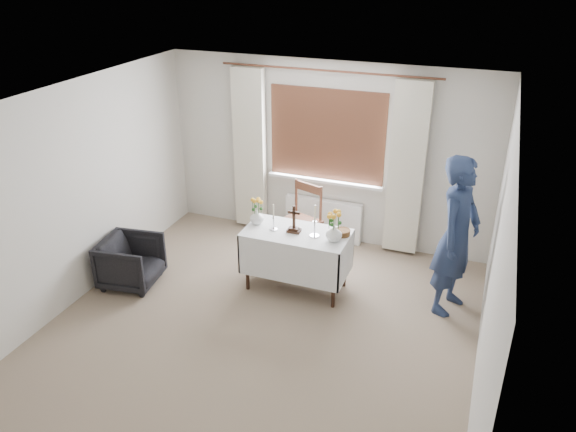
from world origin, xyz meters
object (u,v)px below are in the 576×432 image
(wooden_chair, at_px, (298,224))
(flower_vase_right, at_px, (334,233))
(altar_table, at_px, (296,260))
(wooden_cross, at_px, (294,219))
(armchair, at_px, (131,262))
(flower_vase_left, at_px, (257,217))
(person, at_px, (457,236))

(wooden_chair, height_order, flower_vase_right, wooden_chair)
(altar_table, relative_size, wooden_cross, 3.72)
(altar_table, height_order, armchair, altar_table)
(wooden_cross, bearing_deg, armchair, -163.90)
(wooden_cross, bearing_deg, flower_vase_right, -7.26)
(armchair, distance_m, flower_vase_right, 2.52)
(flower_vase_right, bearing_deg, armchair, -166.29)
(wooden_chair, bearing_deg, wooden_cross, -55.75)
(armchair, bearing_deg, wooden_cross, -79.59)
(altar_table, height_order, wooden_chair, wooden_chair)
(armchair, xyz_separation_m, flower_vase_left, (1.40, 0.68, 0.54))
(armchair, bearing_deg, flower_vase_right, -84.21)
(person, distance_m, flower_vase_right, 1.34)
(wooden_cross, relative_size, flower_vase_right, 1.70)
(wooden_chair, distance_m, armchair, 2.16)
(altar_table, bearing_deg, person, 7.64)
(altar_table, relative_size, flower_vase_left, 7.12)
(armchair, relative_size, flower_vase_right, 3.42)
(wooden_cross, height_order, flower_vase_left, wooden_cross)
(flower_vase_right, bearing_deg, altar_table, 174.22)
(wooden_cross, height_order, flower_vase_right, wooden_cross)
(wooden_chair, distance_m, wooden_cross, 0.82)
(altar_table, xyz_separation_m, armchair, (-1.92, -0.63, -0.08))
(person, xyz_separation_m, wooden_cross, (-1.81, -0.24, 0.01))
(altar_table, distance_m, flower_vase_left, 0.71)
(altar_table, distance_m, armchair, 2.02)
(person, bearing_deg, armchair, 121.06)
(wooden_chair, bearing_deg, flower_vase_left, -96.87)
(altar_table, distance_m, wooden_chair, 0.73)
(flower_vase_left, bearing_deg, wooden_cross, -6.22)
(person, xyz_separation_m, flower_vase_left, (-2.30, -0.19, -0.07))
(altar_table, bearing_deg, wooden_cross, -173.98)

